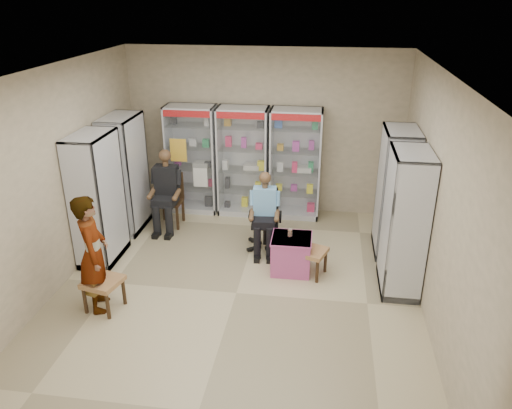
# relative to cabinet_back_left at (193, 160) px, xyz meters

# --- Properties ---
(floor) EXTENTS (6.00, 6.00, 0.00)m
(floor) POSITION_rel_cabinet_back_left_xyz_m (1.30, -2.73, -1.00)
(floor) COLOR tan
(floor) RESTS_ON ground
(room_shell) EXTENTS (5.02, 6.02, 3.01)m
(room_shell) POSITION_rel_cabinet_back_left_xyz_m (1.30, -2.73, 0.97)
(room_shell) COLOR #BCAA8C
(room_shell) RESTS_ON ground
(cabinet_back_left) EXTENTS (0.90, 0.50, 2.00)m
(cabinet_back_left) POSITION_rel_cabinet_back_left_xyz_m (0.00, 0.00, 0.00)
(cabinet_back_left) COLOR #ADAFB4
(cabinet_back_left) RESTS_ON floor
(cabinet_back_mid) EXTENTS (0.90, 0.50, 2.00)m
(cabinet_back_mid) POSITION_rel_cabinet_back_left_xyz_m (0.95, 0.00, 0.00)
(cabinet_back_mid) COLOR #B1B3B9
(cabinet_back_mid) RESTS_ON floor
(cabinet_back_right) EXTENTS (0.90, 0.50, 2.00)m
(cabinet_back_right) POSITION_rel_cabinet_back_left_xyz_m (1.90, 0.00, 0.00)
(cabinet_back_right) COLOR #AAACB1
(cabinet_back_right) RESTS_ON floor
(cabinet_right_far) EXTENTS (0.90, 0.50, 2.00)m
(cabinet_right_far) POSITION_rel_cabinet_back_left_xyz_m (3.53, -1.13, 0.00)
(cabinet_right_far) COLOR #A8AAAF
(cabinet_right_far) RESTS_ON floor
(cabinet_right_near) EXTENTS (0.90, 0.50, 2.00)m
(cabinet_right_near) POSITION_rel_cabinet_back_left_xyz_m (3.53, -2.23, 0.00)
(cabinet_right_near) COLOR #A4A7AB
(cabinet_right_near) RESTS_ON floor
(cabinet_left_far) EXTENTS (0.90, 0.50, 2.00)m
(cabinet_left_far) POSITION_rel_cabinet_back_left_xyz_m (-0.93, -0.93, 0.00)
(cabinet_left_far) COLOR #ABAEB2
(cabinet_left_far) RESTS_ON floor
(cabinet_left_near) EXTENTS (0.90, 0.50, 2.00)m
(cabinet_left_near) POSITION_rel_cabinet_back_left_xyz_m (-0.93, -2.03, 0.00)
(cabinet_left_near) COLOR silver
(cabinet_left_near) RESTS_ON floor
(wooden_chair) EXTENTS (0.42, 0.42, 0.94)m
(wooden_chair) POSITION_rel_cabinet_back_left_xyz_m (-0.25, -0.73, -0.53)
(wooden_chair) COLOR black
(wooden_chair) RESTS_ON floor
(seated_customer) EXTENTS (0.44, 0.60, 1.34)m
(seated_customer) POSITION_rel_cabinet_back_left_xyz_m (-0.25, -0.78, -0.33)
(seated_customer) COLOR black
(seated_customer) RESTS_ON floor
(office_chair) EXTENTS (0.57, 0.57, 0.98)m
(office_chair) POSITION_rel_cabinet_back_left_xyz_m (1.53, -1.34, -0.51)
(office_chair) COLOR black
(office_chair) RESTS_ON floor
(seated_shopkeeper) EXTENTS (0.45, 0.60, 1.24)m
(seated_shopkeeper) POSITION_rel_cabinet_back_left_xyz_m (1.53, -1.39, -0.38)
(seated_shopkeeper) COLOR #6989D1
(seated_shopkeeper) RESTS_ON floor
(pink_trunk) EXTENTS (0.57, 0.55, 0.55)m
(pink_trunk) POSITION_rel_cabinet_back_left_xyz_m (2.00, -2.00, -0.73)
(pink_trunk) COLOR #A44179
(pink_trunk) RESTS_ON floor
(tea_glass) EXTENTS (0.07, 0.07, 0.10)m
(tea_glass) POSITION_rel_cabinet_back_left_xyz_m (1.97, -1.95, -0.40)
(tea_glass) COLOR #521107
(tea_glass) RESTS_ON pink_trunk
(woven_stool_a) EXTENTS (0.53, 0.53, 0.41)m
(woven_stool_a) POSITION_rel_cabinet_back_left_xyz_m (2.30, -2.08, -0.79)
(woven_stool_a) COLOR #9D8442
(woven_stool_a) RESTS_ON floor
(woven_stool_b) EXTENTS (0.53, 0.53, 0.44)m
(woven_stool_b) POSITION_rel_cabinet_back_left_xyz_m (-0.35, -3.33, -0.78)
(woven_stool_b) COLOR olive
(woven_stool_b) RESTS_ON floor
(standing_man) EXTENTS (0.56, 0.68, 1.59)m
(standing_man) POSITION_rel_cabinet_back_left_xyz_m (-0.44, -3.29, -0.20)
(standing_man) COLOR gray
(standing_man) RESTS_ON floor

